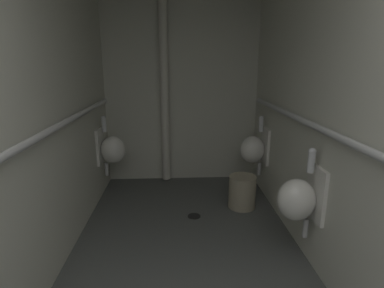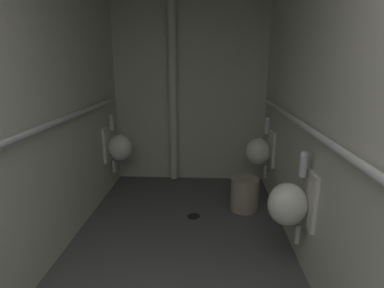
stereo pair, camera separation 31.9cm
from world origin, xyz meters
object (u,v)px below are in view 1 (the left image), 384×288
Objects in this scene: urinal_left_mid at (111,149)px; urinal_right_far at (254,149)px; urinal_right_mid at (299,198)px; floor_drain at (194,216)px; waste_bin at (242,192)px; standpipe_back_wall at (164,85)px.

urinal_left_mid is 1.77m from urinal_right_far.
urinal_right_mid is 1.00× the size of urinal_right_far.
floor_drain is 0.63m from waste_bin.
urinal_right_mid is 1.15m from waste_bin.
standpipe_back_wall is 1.71m from waste_bin.
urinal_right_far is 0.29× the size of standpipe_back_wall.
urinal_right_far is 0.59m from waste_bin.
waste_bin is (0.90, -0.88, -1.15)m from standpipe_back_wall.
floor_drain is at bearing -160.51° from waste_bin.
urinal_right_far is (0.00, 1.43, 0.00)m from urinal_right_mid.
standpipe_back_wall reaches higher than urinal_left_mid.
urinal_right_mid is 2.35m from standpipe_back_wall.
urinal_left_mid is 1.32m from floor_drain.
standpipe_back_wall reaches higher than urinal_right_mid.
floor_drain is (0.99, -0.66, -0.59)m from urinal_left_mid.
waste_bin reaches higher than floor_drain.
urinal_right_mid is at bearing -40.66° from urinal_left_mid.
urinal_right_far is at bearing 60.26° from waste_bin.
urinal_left_mid is 1.00× the size of urinal_right_far.
urinal_left_mid is at bearing 146.31° from floor_drain.
standpipe_back_wall is 18.82× the size of floor_drain.
urinal_right_mid is (1.76, -1.52, 0.00)m from urinal_left_mid.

